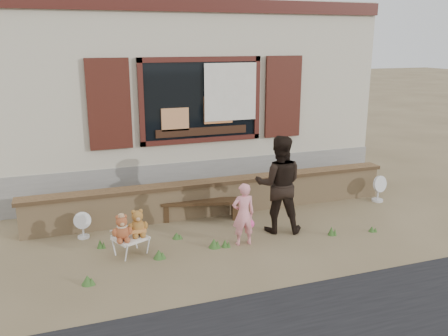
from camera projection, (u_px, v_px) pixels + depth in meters
name	position (u px, v px, depth m)	size (l,w,h in m)	color
ground	(236.00, 232.00, 8.18)	(80.00, 80.00, 0.00)	brown
shopfront	(172.00, 91.00, 11.74)	(8.04, 5.13, 4.00)	beige
brick_wall	(217.00, 196.00, 9.00)	(7.10, 0.36, 0.67)	tan
bench	(201.00, 206.00, 8.71)	(1.46, 0.65, 0.37)	#302011
folding_chair	(131.00, 239.00, 7.28)	(0.59, 0.56, 0.29)	silver
teddy_bear_left	(122.00, 227.00, 7.12)	(0.30, 0.26, 0.41)	brown
teddy_bear_right	(137.00, 222.00, 7.31)	(0.31, 0.27, 0.43)	brown
child	(243.00, 214.00, 7.58)	(0.38, 0.25, 1.03)	pink
adult	(279.00, 184.00, 8.05)	(0.82, 0.64, 1.69)	black
fan_left	(83.00, 225.00, 7.90)	(0.29, 0.20, 0.47)	white
fan_right	(378.00, 188.00, 9.69)	(0.35, 0.23, 0.55)	silver
grass_tufts	(195.00, 248.00, 7.41)	(4.92, 1.28, 0.16)	#375F26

